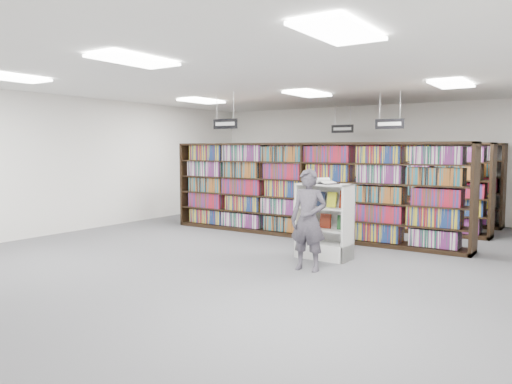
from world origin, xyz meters
The scene contains 19 objects.
floor centered at (0.00, 0.00, 0.00)m, with size 12.00×12.00×0.00m, color #515256.
ceiling centered at (0.00, 0.00, 3.20)m, with size 10.00×12.00×0.10m, color silver.
wall_back centered at (0.00, 6.00, 1.60)m, with size 10.00×0.10×3.20m, color white.
wall_left centered at (-5.00, 0.00, 1.60)m, with size 0.10×12.00×3.20m, color white.
bookshelf_row_near centered at (0.00, 2.00, 1.05)m, with size 7.00×0.60×2.10m.
bookshelf_row_mid centered at (0.00, 4.00, 1.05)m, with size 7.00×0.60×2.10m.
bookshelf_row_far centered at (0.00, 5.70, 1.05)m, with size 7.00×0.60×2.10m.
aisle_sign_left centered at (-1.50, 1.00, 2.53)m, with size 0.65×0.02×0.80m.
aisle_sign_right centered at (1.50, 3.00, 2.53)m, with size 0.65×0.02×0.80m.
aisle_sign_center centered at (-0.50, 5.00, 2.53)m, with size 0.65×0.02×0.80m.
troffer_front_left centered at (-3.00, -3.00, 3.16)m, with size 0.60×1.20×0.04m, color white.
troffer_front_center centered at (0.00, -3.00, 3.16)m, with size 0.60×1.20×0.04m, color white.
troffer_front_right centered at (3.00, -3.00, 3.16)m, with size 0.60×1.20×0.04m, color white.
troffer_back_left centered at (-3.00, 2.00, 3.16)m, with size 0.60×1.20×0.04m, color white.
troffer_back_center centered at (0.00, 2.00, 3.16)m, with size 0.60×1.20×0.04m, color white.
troffer_back_right centered at (3.00, 2.00, 3.16)m, with size 0.60×1.20×0.04m, color white.
endcap_display centered at (1.29, 0.27, 0.46)m, with size 0.98×0.51×1.35m.
open_book centered at (1.26, 0.24, 1.38)m, with size 0.62×0.51×0.12m.
shopper centered at (1.46, -0.70, 0.82)m, with size 0.60×0.39×1.65m, color #4E4954.
Camera 1 is at (5.18, -7.79, 1.97)m, focal length 35.00 mm.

